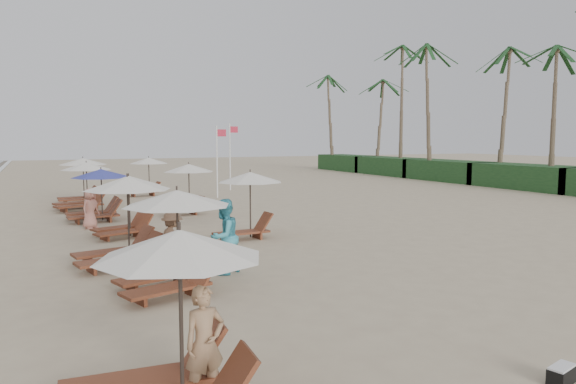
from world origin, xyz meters
name	(u,v)px	position (x,y,z in m)	size (l,w,h in m)	color
ground	(383,273)	(0.00, 0.00, 0.00)	(160.00, 160.00, 0.00)	tan
shrub_hedge	(528,177)	(22.00, 14.50, 0.80)	(3.20, 53.00, 1.60)	#193D1C
palm_row	(522,39)	(21.91, 15.40, 9.91)	(7.00, 52.00, 12.30)	brown
lounger_station_0	(159,335)	(-6.51, -4.67, 1.04)	(2.50, 2.02, 2.29)	brown
lounger_station_1	(168,239)	(-5.21, 0.58, 1.19)	(2.61, 2.35, 2.25)	brown
lounger_station_2	(119,222)	(-5.82, 3.68, 1.15)	(2.67, 2.29, 2.35)	brown
lounger_station_3	(124,204)	(-5.07, 7.98, 1.12)	(2.45, 2.21, 2.08)	brown
lounger_station_4	(96,194)	(-5.57, 12.13, 1.09)	(2.67, 2.37, 2.11)	brown
lounger_station_5	(81,188)	(-5.87, 15.90, 1.06)	(2.77, 2.56, 2.23)	brown
lounger_station_6	(80,178)	(-5.70, 18.85, 1.28)	(2.57, 2.40, 2.34)	brown
inland_station_0	(247,196)	(-1.37, 5.89, 1.42)	(2.62, 2.24, 2.22)	brown
inland_station_1	(186,181)	(-1.76, 12.35, 1.48)	(2.55, 2.24, 2.22)	brown
inland_station_2	(147,171)	(-1.88, 20.97, 1.47)	(2.57, 2.24, 2.22)	brown
beachgoer_near	(205,344)	(-5.89, -4.44, 0.75)	(0.55, 0.36, 1.50)	#9D7755
beachgoer_mid_a	(224,237)	(-3.61, 1.62, 0.94)	(0.91, 0.71, 1.88)	teal
beachgoer_mid_b	(172,241)	(-4.67, 2.60, 0.75)	(0.97, 0.56, 1.51)	brown
beachgoer_far_b	(90,208)	(-5.97, 10.16, 0.76)	(0.74, 0.48, 1.51)	tan
duffel_bag	(562,375)	(-1.34, -6.08, 0.13)	(0.50, 0.34, 0.26)	black
flag_pole_near	(218,158)	(1.58, 18.22, 2.27)	(0.59, 0.08, 4.06)	silver
flag_pole_far	(231,153)	(3.71, 22.12, 2.40)	(0.60, 0.08, 4.32)	silver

